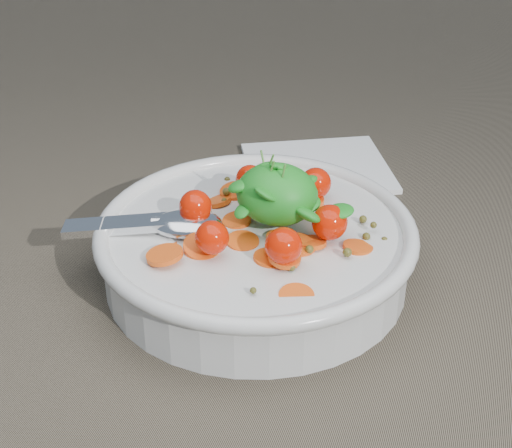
% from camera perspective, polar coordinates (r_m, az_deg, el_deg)
% --- Properties ---
extents(ground, '(6.00, 6.00, 0.00)m').
position_cam_1_polar(ground, '(0.65, 2.59, -3.13)').
color(ground, '#665C49').
rests_on(ground, ground).
extents(bowl, '(0.27, 0.25, 0.11)m').
position_cam_1_polar(bowl, '(0.62, 0.02, -1.71)').
color(bowl, silver).
rests_on(bowl, ground).
extents(napkin, '(0.18, 0.17, 0.01)m').
position_cam_1_polar(napkin, '(0.80, 4.49, 4.10)').
color(napkin, white).
rests_on(napkin, ground).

